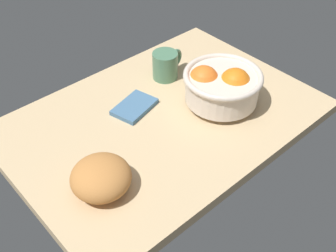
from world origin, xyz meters
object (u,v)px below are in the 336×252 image
fruit_bowl (222,85)px  napkin_folded (135,107)px  mug (166,65)px  bread_loaf (101,177)px

fruit_bowl → napkin_folded: fruit_bowl is taller
fruit_bowl → mug: 19.68cm
fruit_bowl → mug: size_ratio=1.85×
fruit_bowl → napkin_folded: 24.05cm
fruit_bowl → napkin_folded: bearing=144.1°
bread_loaf → napkin_folded: (22.65, 17.17, -3.07)cm
fruit_bowl → mug: (-2.52, 19.41, -2.02)cm
bread_loaf → napkin_folded: 28.59cm
bread_loaf → napkin_folded: bread_loaf is taller
bread_loaf → mug: size_ratio=1.18×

